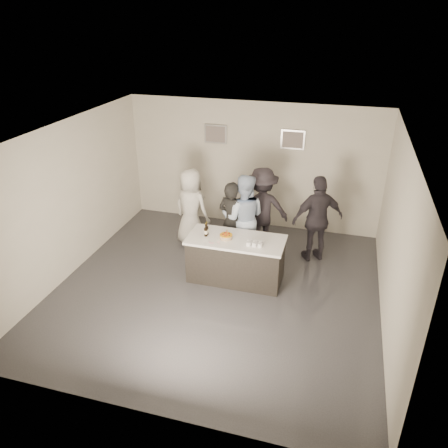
# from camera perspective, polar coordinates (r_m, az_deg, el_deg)

# --- Properties ---
(floor) EXTENTS (6.00, 6.00, 0.00)m
(floor) POSITION_cam_1_polar(r_m,az_deg,el_deg) (8.47, -0.93, -8.45)
(floor) COLOR #3D3D42
(floor) RESTS_ON ground
(ceiling) EXTENTS (6.00, 6.00, 0.00)m
(ceiling) POSITION_cam_1_polar(r_m,az_deg,el_deg) (7.19, -1.11, 11.58)
(ceiling) COLOR white
(wall_back) EXTENTS (6.00, 0.04, 3.00)m
(wall_back) POSITION_cam_1_polar(r_m,az_deg,el_deg) (10.41, 3.78, 7.63)
(wall_back) COLOR beige
(wall_back) RESTS_ON ground
(wall_front) EXTENTS (6.00, 0.04, 3.00)m
(wall_front) POSITION_cam_1_polar(r_m,az_deg,el_deg) (5.35, -10.53, -12.78)
(wall_front) COLOR beige
(wall_front) RESTS_ON ground
(wall_left) EXTENTS (0.04, 6.00, 3.00)m
(wall_left) POSITION_cam_1_polar(r_m,az_deg,el_deg) (8.98, -19.70, 2.95)
(wall_left) COLOR beige
(wall_left) RESTS_ON ground
(wall_right) EXTENTS (0.04, 6.00, 3.00)m
(wall_right) POSITION_cam_1_polar(r_m,az_deg,el_deg) (7.51, 21.51, -2.01)
(wall_right) COLOR beige
(wall_right) RESTS_ON ground
(picture_left) EXTENTS (0.54, 0.04, 0.44)m
(picture_left) POSITION_cam_1_polar(r_m,az_deg,el_deg) (10.40, -1.09, 11.68)
(picture_left) COLOR #B2B2B7
(picture_left) RESTS_ON wall_back
(picture_right) EXTENTS (0.54, 0.04, 0.44)m
(picture_right) POSITION_cam_1_polar(r_m,az_deg,el_deg) (10.04, 8.97, 10.84)
(picture_right) COLOR #B2B2B7
(picture_right) RESTS_ON wall_back
(bar_counter) EXTENTS (1.86, 0.86, 0.90)m
(bar_counter) POSITION_cam_1_polar(r_m,az_deg,el_deg) (8.53, 1.55, -4.60)
(bar_counter) COLOR white
(bar_counter) RESTS_ON ground
(cake) EXTENTS (0.24, 0.24, 0.07)m
(cake) POSITION_cam_1_polar(r_m,az_deg,el_deg) (8.29, 0.27, -1.67)
(cake) COLOR #FFAB1A
(cake) RESTS_ON bar_counter
(beer_bottle_a) EXTENTS (0.07, 0.07, 0.26)m
(beer_bottle_a) POSITION_cam_1_polar(r_m,az_deg,el_deg) (8.40, -2.27, -0.58)
(beer_bottle_a) COLOR black
(beer_bottle_a) RESTS_ON bar_counter
(beer_bottle_b) EXTENTS (0.07, 0.07, 0.26)m
(beer_bottle_b) POSITION_cam_1_polar(r_m,az_deg,el_deg) (8.35, -2.40, -0.78)
(beer_bottle_b) COLOR black
(beer_bottle_b) RESTS_ON bar_counter
(tumbler_cluster) EXTENTS (0.30, 0.19, 0.08)m
(tumbler_cluster) POSITION_cam_1_polar(r_m,az_deg,el_deg) (8.09, 4.03, -2.51)
(tumbler_cluster) COLOR gold
(tumbler_cluster) RESTS_ON bar_counter
(candles) EXTENTS (0.24, 0.08, 0.01)m
(candles) POSITION_cam_1_polar(r_m,az_deg,el_deg) (8.17, -1.33, -2.43)
(candles) COLOR pink
(candles) RESTS_ON bar_counter
(person_main_black) EXTENTS (0.75, 0.62, 1.76)m
(person_main_black) POSITION_cam_1_polar(r_m,az_deg,el_deg) (8.99, 1.05, 0.26)
(person_main_black) COLOR black
(person_main_black) RESTS_ON ground
(person_main_blue) EXTENTS (1.00, 0.83, 1.88)m
(person_main_blue) POSITION_cam_1_polar(r_m,az_deg,el_deg) (9.04, 2.56, 0.81)
(person_main_blue) COLOR silver
(person_main_blue) RESTS_ON ground
(person_guest_left) EXTENTS (1.00, 0.81, 1.77)m
(person_guest_left) POSITION_cam_1_polar(r_m,az_deg,el_deg) (9.67, -4.33, 2.17)
(person_guest_left) COLOR silver
(person_guest_left) RESTS_ON ground
(person_guest_right) EXTENTS (1.18, 0.93, 1.87)m
(person_guest_right) POSITION_cam_1_polar(r_m,az_deg,el_deg) (9.20, 12.13, 0.64)
(person_guest_right) COLOR #332E37
(person_guest_right) RESTS_ON ground
(person_guest_back) EXTENTS (1.39, 1.13, 1.87)m
(person_guest_back) POSITION_cam_1_polar(r_m,az_deg,el_deg) (9.46, 4.92, 1.92)
(person_guest_back) COLOR #29252B
(person_guest_back) RESTS_ON ground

